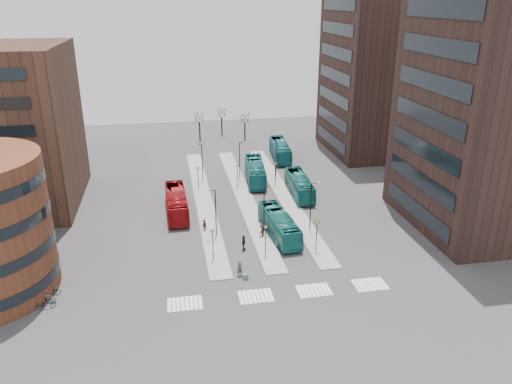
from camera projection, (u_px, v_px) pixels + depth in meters
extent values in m
plane|color=#323234|center=(274.00, 319.00, 46.00)|extent=(160.00, 160.00, 0.00)
cube|color=gray|center=(204.00, 200.00, 72.76)|extent=(2.50, 45.00, 0.15)
cube|color=gray|center=(244.00, 197.00, 73.77)|extent=(2.50, 45.00, 0.15)
cube|color=gray|center=(283.00, 194.00, 74.78)|extent=(2.50, 45.00, 0.15)
cube|color=navy|center=(245.00, 277.00, 52.33)|extent=(0.56, 0.50, 0.60)
imported|color=maroon|center=(176.00, 203.00, 67.85)|extent=(2.92, 11.37, 3.15)
imported|color=#136362|center=(279.00, 225.00, 61.52)|extent=(3.46, 10.88, 2.98)
imported|color=#146264|center=(255.00, 171.00, 79.88)|extent=(3.87, 11.69, 3.19)
imported|color=#135F5E|center=(299.00, 185.00, 74.36)|extent=(3.04, 10.88, 3.00)
imported|color=#15606B|center=(280.00, 150.00, 91.04)|extent=(3.57, 11.52, 3.16)
imported|color=#47422B|center=(240.00, 268.00, 52.81)|extent=(0.72, 0.55, 1.76)
imported|color=black|center=(204.00, 225.00, 63.00)|extent=(0.83, 0.69, 1.54)
imported|color=black|center=(244.00, 243.00, 58.21)|extent=(0.79, 1.18, 1.87)
imported|color=black|center=(262.00, 231.00, 61.47)|extent=(1.13, 1.19, 1.62)
imported|color=gray|center=(46.00, 305.00, 47.36)|extent=(1.81, 0.99, 0.90)
imported|color=gray|center=(48.00, 298.00, 48.33)|extent=(1.69, 1.07, 0.99)
imported|color=gray|center=(51.00, 291.00, 49.51)|extent=(1.81, 0.68, 0.94)
cube|color=silver|center=(169.00, 305.00, 48.06)|extent=(0.35, 2.40, 0.01)
cube|color=silver|center=(174.00, 305.00, 48.14)|extent=(0.35, 2.40, 0.01)
cube|color=silver|center=(178.00, 304.00, 48.21)|extent=(0.35, 2.40, 0.01)
cube|color=silver|center=(183.00, 304.00, 48.28)|extent=(0.35, 2.40, 0.01)
cube|color=silver|center=(187.00, 303.00, 48.35)|extent=(0.35, 2.40, 0.01)
cube|color=silver|center=(192.00, 303.00, 48.42)|extent=(0.35, 2.40, 0.01)
cube|color=silver|center=(196.00, 302.00, 48.50)|extent=(0.35, 2.40, 0.01)
cube|color=silver|center=(200.00, 302.00, 48.57)|extent=(0.35, 2.40, 0.01)
cube|color=silver|center=(241.00, 298.00, 49.24)|extent=(0.35, 2.40, 0.01)
cube|color=silver|center=(245.00, 297.00, 49.31)|extent=(0.35, 2.40, 0.01)
cube|color=silver|center=(249.00, 297.00, 49.39)|extent=(0.35, 2.40, 0.01)
cube|color=silver|center=(254.00, 296.00, 49.46)|extent=(0.35, 2.40, 0.01)
cube|color=silver|center=(258.00, 296.00, 49.53)|extent=(0.35, 2.40, 0.01)
cube|color=silver|center=(262.00, 295.00, 49.60)|extent=(0.35, 2.40, 0.01)
cube|color=silver|center=(266.00, 295.00, 49.67)|extent=(0.35, 2.40, 0.01)
cube|color=silver|center=(271.00, 295.00, 49.75)|extent=(0.35, 2.40, 0.01)
cube|color=silver|center=(300.00, 292.00, 50.25)|extent=(0.35, 2.40, 0.01)
cube|color=silver|center=(304.00, 291.00, 50.32)|extent=(0.35, 2.40, 0.01)
cube|color=silver|center=(308.00, 291.00, 50.40)|extent=(0.35, 2.40, 0.01)
cube|color=silver|center=(312.00, 290.00, 50.47)|extent=(0.35, 2.40, 0.01)
cube|color=silver|center=(316.00, 290.00, 50.54)|extent=(0.35, 2.40, 0.01)
cube|color=silver|center=(320.00, 289.00, 50.61)|extent=(0.35, 2.40, 0.01)
cube|color=silver|center=(324.00, 289.00, 50.68)|extent=(0.35, 2.40, 0.01)
cube|color=silver|center=(328.00, 289.00, 50.76)|extent=(0.35, 2.40, 0.01)
cube|color=silver|center=(356.00, 286.00, 51.26)|extent=(0.35, 2.40, 0.01)
cube|color=silver|center=(360.00, 285.00, 51.33)|extent=(0.35, 2.40, 0.01)
cube|color=silver|center=(364.00, 285.00, 51.41)|extent=(0.35, 2.40, 0.01)
cube|color=silver|center=(368.00, 285.00, 51.48)|extent=(0.35, 2.40, 0.01)
cube|color=silver|center=(372.00, 284.00, 51.55)|extent=(0.35, 2.40, 0.01)
cube|color=silver|center=(376.00, 284.00, 51.62)|extent=(0.35, 2.40, 0.01)
cube|color=silver|center=(380.00, 283.00, 51.69)|extent=(0.35, 2.40, 0.01)
cube|color=silver|center=(383.00, 283.00, 51.77)|extent=(0.35, 2.40, 0.01)
cube|color=black|center=(505.00, 109.00, 60.55)|extent=(20.00, 20.00, 30.00)
cube|color=black|center=(416.00, 209.00, 63.43)|extent=(0.12, 16.00, 2.00)
cube|color=black|center=(420.00, 180.00, 61.96)|extent=(0.12, 16.00, 2.00)
cube|color=black|center=(424.00, 149.00, 60.50)|extent=(0.12, 16.00, 2.00)
cube|color=black|center=(428.00, 116.00, 59.04)|extent=(0.12, 16.00, 2.00)
cube|color=black|center=(432.00, 82.00, 57.57)|extent=(0.12, 16.00, 2.00)
cube|color=black|center=(437.00, 46.00, 56.11)|extent=(0.12, 16.00, 2.00)
cube|color=black|center=(442.00, 9.00, 54.65)|extent=(0.12, 16.00, 2.00)
cube|color=black|center=(387.00, 71.00, 91.67)|extent=(20.00, 20.00, 30.00)
cube|color=black|center=(331.00, 139.00, 94.55)|extent=(0.12, 16.00, 2.00)
cube|color=black|center=(332.00, 118.00, 93.09)|extent=(0.12, 16.00, 2.00)
cube|color=black|center=(333.00, 97.00, 91.62)|extent=(0.12, 16.00, 2.00)
cube|color=black|center=(335.00, 75.00, 90.16)|extent=(0.12, 16.00, 2.00)
cube|color=black|center=(336.00, 52.00, 88.70)|extent=(0.12, 16.00, 2.00)
cube|color=black|center=(337.00, 28.00, 87.23)|extent=(0.12, 16.00, 2.00)
cube|color=black|center=(339.00, 4.00, 85.77)|extent=(0.12, 16.00, 2.00)
cylinder|color=black|center=(213.00, 245.00, 55.55)|extent=(0.10, 0.10, 3.50)
cube|color=black|center=(212.00, 231.00, 54.91)|extent=(0.45, 0.10, 0.30)
cube|color=yellow|center=(212.00, 231.00, 54.86)|extent=(0.20, 0.02, 0.20)
cylinder|color=black|center=(198.00, 179.00, 75.69)|extent=(0.10, 0.10, 3.50)
cube|color=black|center=(198.00, 168.00, 75.05)|extent=(0.45, 0.10, 0.30)
cube|color=yellow|center=(198.00, 168.00, 74.99)|extent=(0.20, 0.02, 0.20)
cylinder|color=black|center=(266.00, 241.00, 56.56)|extent=(0.10, 0.10, 3.50)
cube|color=black|center=(266.00, 227.00, 55.92)|extent=(0.45, 0.10, 0.30)
cube|color=yellow|center=(266.00, 227.00, 55.87)|extent=(0.20, 0.02, 0.20)
cylinder|color=black|center=(237.00, 177.00, 76.70)|extent=(0.10, 0.10, 3.50)
cube|color=black|center=(237.00, 166.00, 76.06)|extent=(0.45, 0.10, 0.30)
cube|color=yellow|center=(237.00, 166.00, 76.00)|extent=(0.20, 0.02, 0.20)
cylinder|color=black|center=(316.00, 236.00, 57.57)|extent=(0.10, 0.10, 3.50)
cube|color=black|center=(317.00, 223.00, 56.93)|extent=(0.45, 0.10, 0.30)
cube|color=yellow|center=(317.00, 223.00, 56.88)|extent=(0.20, 0.02, 0.20)
cylinder|color=black|center=(275.00, 174.00, 77.71)|extent=(0.10, 0.10, 3.50)
cube|color=black|center=(275.00, 164.00, 77.07)|extent=(0.45, 0.10, 0.30)
cube|color=yellow|center=(276.00, 164.00, 77.01)|extent=(0.20, 0.02, 0.20)
cylinder|color=black|center=(216.00, 213.00, 60.75)|extent=(0.14, 0.14, 6.00)
cylinder|color=black|center=(211.00, 190.00, 59.58)|extent=(0.90, 0.08, 0.08)
sphere|color=silver|center=(208.00, 190.00, 59.51)|extent=(0.24, 0.24, 0.24)
cylinder|color=black|center=(202.00, 163.00, 79.06)|extent=(0.14, 0.14, 6.00)
cylinder|color=black|center=(199.00, 145.00, 77.89)|extent=(0.90, 0.08, 0.08)
sphere|color=silver|center=(196.00, 145.00, 77.81)|extent=(0.24, 0.24, 0.24)
cylinder|color=black|center=(264.00, 209.00, 61.76)|extent=(0.14, 0.14, 6.00)
cylinder|color=black|center=(268.00, 186.00, 60.74)|extent=(0.90, 0.08, 0.08)
sphere|color=silver|center=(271.00, 186.00, 60.82)|extent=(0.24, 0.24, 0.24)
cylinder|color=black|center=(240.00, 161.00, 80.07)|extent=(0.14, 0.14, 6.00)
cylinder|color=black|center=(242.00, 142.00, 79.05)|extent=(0.90, 0.08, 0.08)
sphere|color=silver|center=(245.00, 142.00, 79.13)|extent=(0.24, 0.24, 0.24)
cylinder|color=black|center=(311.00, 206.00, 62.77)|extent=(0.14, 0.14, 6.00)
cylinder|color=black|center=(315.00, 183.00, 61.75)|extent=(0.90, 0.08, 0.08)
sphere|color=silver|center=(319.00, 183.00, 61.83)|extent=(0.24, 0.24, 0.24)
cylinder|color=black|center=(276.00, 159.00, 81.08)|extent=(0.14, 0.14, 6.00)
cylinder|color=black|center=(279.00, 141.00, 80.06)|extent=(0.90, 0.08, 0.08)
sphere|color=silver|center=(282.00, 140.00, 80.14)|extent=(0.24, 0.24, 0.24)
cylinder|color=black|center=(200.00, 132.00, 101.69)|extent=(0.30, 0.30, 4.00)
cylinder|color=black|center=(203.00, 118.00, 100.74)|extent=(0.10, 1.56, 1.95)
cylinder|color=black|center=(200.00, 117.00, 101.27)|extent=(1.48, 0.59, 1.97)
cylinder|color=black|center=(196.00, 117.00, 100.91)|extent=(0.90, 1.31, 1.99)
cylinder|color=black|center=(196.00, 118.00, 100.15)|extent=(0.89, 1.31, 1.99)
cylinder|color=black|center=(200.00, 118.00, 100.05)|extent=(1.48, 0.58, 1.97)
cylinder|color=black|center=(222.00, 126.00, 106.19)|extent=(0.30, 0.30, 4.00)
cylinder|color=black|center=(225.00, 112.00, 105.25)|extent=(0.10, 1.56, 1.95)
cylinder|color=black|center=(222.00, 112.00, 105.77)|extent=(1.48, 0.59, 1.97)
cylinder|color=black|center=(219.00, 112.00, 105.41)|extent=(0.90, 1.31, 1.99)
cylinder|color=black|center=(219.00, 113.00, 104.66)|extent=(0.89, 1.31, 1.99)
cylinder|color=black|center=(223.00, 113.00, 104.55)|extent=(1.48, 0.58, 1.97)
cylinder|color=black|center=(245.00, 132.00, 101.37)|extent=(0.30, 0.30, 4.00)
cylinder|color=black|center=(248.00, 118.00, 100.43)|extent=(0.10, 1.56, 1.95)
cylinder|color=black|center=(245.00, 117.00, 100.95)|extent=(1.48, 0.59, 1.97)
cylinder|color=black|center=(242.00, 118.00, 100.59)|extent=(0.90, 1.31, 1.99)
cylinder|color=black|center=(242.00, 119.00, 99.84)|extent=(0.89, 1.31, 1.99)
cylinder|color=black|center=(246.00, 119.00, 99.74)|extent=(1.48, 0.58, 1.97)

